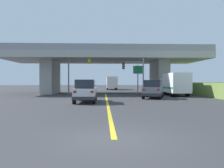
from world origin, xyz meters
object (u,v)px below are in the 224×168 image
Objects in this scene: suv_crossing at (153,89)px; box_truck at (174,84)px; semi_truck_distant at (112,83)px; highway_sign at (138,73)px; suv_lead at (86,91)px; traffic_signal_nearside at (136,71)px; traffic_signal_farside at (76,68)px.

box_truck is (3.77, 4.12, 0.54)m from suv_crossing.
box_truck is at bearing -71.44° from semi_truck_distant.
highway_sign reaches higher than suv_crossing.
suv_lead is 11.40m from traffic_signal_nearside.
suv_lead is 0.86× the size of traffic_signal_nearside.
traffic_signal_farside is 21.23m from semi_truck_distant.
traffic_signal_nearside reaches higher than suv_lead.
suv_lead is at bearing -122.56° from traffic_signal_nearside.
traffic_signal_farside is (-13.09, 1.60, 2.21)m from box_truck.
traffic_signal_nearside is at bearing -83.26° from semi_truck_distant.
traffic_signal_farside reaches higher than traffic_signal_nearside.
suv_lead is 8.30m from suv_crossing.
semi_truck_distant is at bearing 99.07° from highway_sign.
traffic_signal_nearside reaches higher than semi_truck_distant.
suv_lead is 13.76m from box_truck.
traffic_signal_farside is at bearing 167.50° from suv_crossing.
traffic_signal_farside is at bearing -171.43° from highway_sign.
semi_truck_distant is (-2.47, 20.89, -1.72)m from traffic_signal_nearside.
traffic_signal_nearside is 1.23× the size of highway_sign.
suv_crossing is at bearing 30.84° from suv_lead.
box_truck is at bearing -11.95° from traffic_signal_nearside.
traffic_signal_farside reaches higher than suv_lead.
box_truck is at bearing 66.54° from suv_crossing.
suv_crossing is 26.30m from semi_truck_distant.
box_truck is 1.09× the size of traffic_signal_farside.
traffic_signal_nearside reaches higher than suv_crossing.
semi_truck_distant is at bearing 96.74° from traffic_signal_nearside.
traffic_signal_nearside is 0.88× the size of traffic_signal_farside.
box_truck is 1.52× the size of highway_sign.
highway_sign is at bearing 8.57° from traffic_signal_farside.
highway_sign is at bearing 73.26° from traffic_signal_nearside.
semi_truck_distant reaches higher than suv_crossing.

